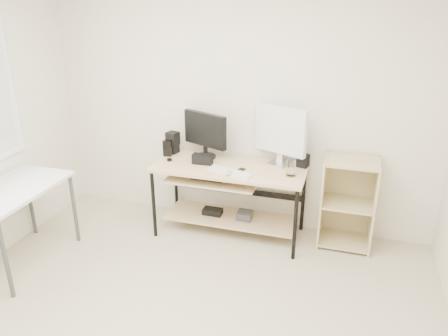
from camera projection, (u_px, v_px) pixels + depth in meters
name	position (u px, v px, depth m)	size (l,w,h in m)	color
room	(135.00, 172.00, 2.68)	(4.01, 4.01, 2.62)	#BDAF91
desk	(227.00, 185.00, 4.38)	(1.50, 0.65, 0.75)	#D5B887
side_table	(13.00, 196.00, 3.84)	(0.60, 1.00, 0.75)	silver
shelf_unit	(348.00, 201.00, 4.24)	(0.50, 0.40, 0.90)	tan
black_monitor	(205.00, 132.00, 4.41)	(0.50, 0.24, 0.47)	black
white_imac	(281.00, 132.00, 4.20)	(0.53, 0.26, 0.59)	silver
keyboard	(230.00, 172.00, 4.14)	(0.45, 0.12, 0.02)	silver
mouse	(229.00, 173.00, 4.09)	(0.06, 0.10, 0.03)	#B9B9BE
center_speaker	(202.00, 159.00, 4.33)	(0.20, 0.09, 0.10)	black
speaker_left	(173.00, 142.00, 4.60)	(0.14, 0.14, 0.23)	black
speaker_right	(303.00, 161.00, 4.26)	(0.10, 0.10, 0.12)	black
audio_controller	(167.00, 148.00, 4.52)	(0.08, 0.05, 0.17)	black
volume_puck	(169.00, 160.00, 4.42)	(0.05, 0.05, 0.02)	black
smartphone	(240.00, 170.00, 4.18)	(0.06, 0.11, 0.01)	black
coaster	(291.00, 176.00, 4.06)	(0.10, 0.10, 0.01)	#9A7545
drinking_glass	(291.00, 167.00, 4.03)	(0.08, 0.08, 0.16)	white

